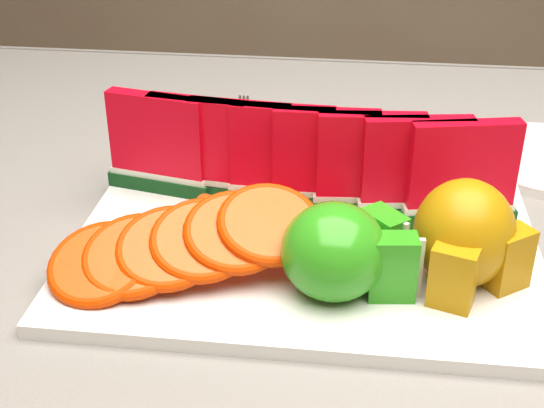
% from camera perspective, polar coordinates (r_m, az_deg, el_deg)
% --- Properties ---
extents(table, '(1.40, 0.90, 0.75)m').
position_cam_1_polar(table, '(0.74, 9.43, -10.21)').
color(table, '#4F2D1D').
rests_on(table, ground).
extents(tablecloth, '(1.53, 1.03, 0.20)m').
position_cam_1_polar(tablecloth, '(0.70, 9.84, -6.25)').
color(tablecloth, gray).
rests_on(tablecloth, table).
extents(platter, '(0.40, 0.30, 0.01)m').
position_cam_1_polar(platter, '(0.67, 2.53, -2.94)').
color(platter, silver).
rests_on(platter, tablecloth).
extents(apple_cluster, '(0.12, 0.10, 0.08)m').
position_cam_1_polar(apple_cluster, '(0.58, 5.38, -3.63)').
color(apple_cluster, '#299610').
rests_on(apple_cluster, platter).
extents(pear_cluster, '(0.10, 0.10, 0.09)m').
position_cam_1_polar(pear_cluster, '(0.61, 14.39, -2.46)').
color(pear_cluster, '#946707').
rests_on(pear_cluster, platter).
extents(fork, '(0.05, 0.19, 0.00)m').
position_cam_1_polar(fork, '(0.90, -2.90, 5.79)').
color(fork, silver).
rests_on(fork, tablecloth).
extents(watermelon_row, '(0.39, 0.07, 0.10)m').
position_cam_1_polar(watermelon_row, '(0.69, 2.40, 3.28)').
color(watermelon_row, '#0D3F17').
rests_on(watermelon_row, platter).
extents(orange_fan_front, '(0.24, 0.15, 0.06)m').
position_cam_1_polar(orange_fan_front, '(0.61, -6.53, -2.97)').
color(orange_fan_front, '#C94200').
rests_on(orange_fan_front, platter).
extents(orange_fan_back, '(0.35, 0.12, 0.05)m').
position_cam_1_polar(orange_fan_back, '(0.76, 4.91, 3.52)').
color(orange_fan_back, '#C94200').
rests_on(orange_fan_back, platter).
extents(tangerine_segments, '(0.15, 0.07, 0.03)m').
position_cam_1_polar(tangerine_segments, '(0.66, -0.44, -1.21)').
color(tangerine_segments, '#EF6307').
rests_on(tangerine_segments, platter).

